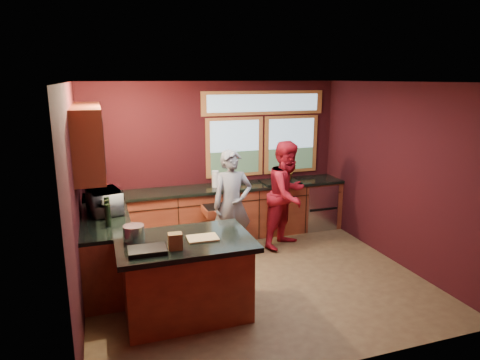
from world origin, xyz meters
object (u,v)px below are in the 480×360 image
person_red (287,194)px  island (186,277)px  person_grey (232,205)px  cutting_board (203,238)px  stock_pot (134,233)px

person_red → island: bearing=-174.1°
person_red → person_grey: bearing=157.8°
cutting_board → stock_pot: size_ratio=1.46×
island → person_red: bearing=38.1°
island → person_red: size_ratio=0.87×
person_grey → stock_pot: bearing=-139.2°
cutting_board → stock_pot: 0.78m
person_red → cutting_board: bearing=-170.3°
stock_pot → person_grey: bearing=38.8°
island → person_grey: 1.79m
island → stock_pot: bearing=164.7°
person_red → cutting_board: 2.46m
island → stock_pot: 0.80m
person_grey → stock_pot: size_ratio=7.11×
cutting_board → person_grey: bearing=60.6°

